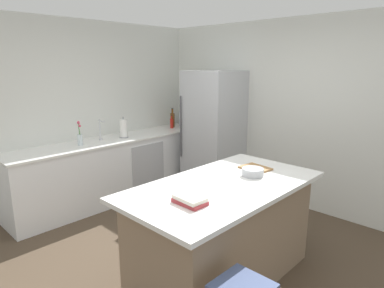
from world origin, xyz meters
name	(u,v)px	position (x,y,z in m)	size (l,w,h in m)	color
ground_plane	(188,269)	(0.00, 0.00, 0.00)	(7.20, 7.20, 0.00)	#4C3D2D
wall_rear	(303,115)	(0.00, 2.25, 1.30)	(6.00, 0.10, 2.60)	silver
wall_left	(63,114)	(-2.45, 0.00, 1.30)	(0.10, 6.00, 2.60)	silver
counter_run_left	(115,168)	(-2.09, 0.56, 0.46)	(0.65, 3.12, 0.92)	white
kitchen_island	(223,231)	(0.31, 0.15, 0.48)	(1.02, 1.91, 0.94)	#8E755B
refrigerator	(214,132)	(-1.25, 1.84, 0.95)	(0.76, 0.76, 1.90)	#B7BABF
sink_faucet	(100,129)	(-2.13, 0.38, 1.08)	(0.15, 0.05, 0.30)	silver
flower_vase	(80,137)	(-2.06, 0.02, 1.03)	(0.07, 0.07, 0.33)	silver
paper_towel_roll	(124,129)	(-2.05, 0.72, 1.05)	(0.14, 0.14, 0.31)	gray
vinegar_bottle	(182,119)	(-2.12, 2.01, 1.04)	(0.06, 0.06, 0.29)	#994C23
soda_bottle	(181,118)	(-2.06, 1.91, 1.07)	(0.07, 0.07, 0.37)	silver
whiskey_bottle	(172,120)	(-2.15, 1.80, 1.05)	(0.07, 0.07, 0.33)	brown
hot_sauce_bottle	(172,123)	(-2.09, 1.72, 1.01)	(0.06, 0.06, 0.22)	red
cookbook_stack	(190,200)	(0.40, -0.37, 0.97)	(0.25, 0.17, 0.06)	#A83338
mixing_bowl	(253,172)	(0.37, 0.52, 0.98)	(0.21, 0.21, 0.07)	#B2B5BA
cutting_board	(255,168)	(0.27, 0.72, 0.95)	(0.31, 0.26, 0.02)	#9E7042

